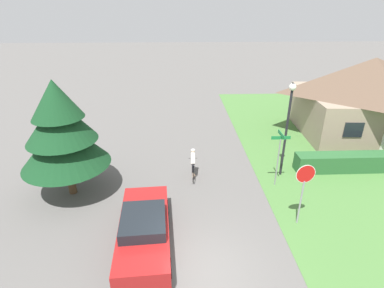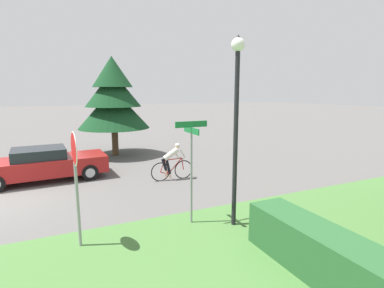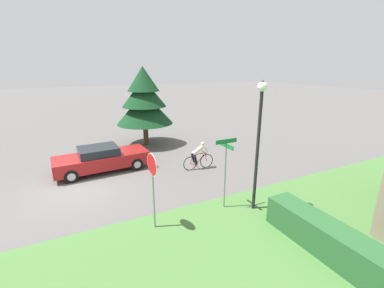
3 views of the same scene
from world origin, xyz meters
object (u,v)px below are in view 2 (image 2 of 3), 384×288
street_lamp (237,103)px  conifer_tall_near (113,98)px  stop_sign (75,166)px  cyclist (172,162)px  street_name_sign (191,154)px  sedan_left_lane (43,164)px

street_lamp → conifer_tall_near: size_ratio=0.91×
stop_sign → street_lamp: street_lamp is taller
stop_sign → street_lamp: bearing=-102.6°
cyclist → street_lamp: 5.27m
stop_sign → street_name_sign: bearing=-93.5°
stop_sign → conifer_tall_near: conifer_tall_near is taller
street_lamp → street_name_sign: street_lamp is taller
street_name_sign → conifer_tall_near: size_ratio=0.52×
street_lamp → street_name_sign: bearing=-120.9°
cyclist → conifer_tall_near: size_ratio=0.33×
street_name_sign → conifer_tall_near: conifer_tall_near is taller
street_name_sign → street_lamp: bearing=59.1°
sedan_left_lane → stop_sign: (6.10, 0.91, 1.26)m
stop_sign → conifer_tall_near: size_ratio=0.50×
stop_sign → street_name_sign: size_ratio=0.96×
street_lamp → street_name_sign: 1.76m
stop_sign → street_lamp: (0.52, 3.86, 1.34)m
cyclist → street_lamp: (4.61, 0.03, 2.55)m
cyclist → sedan_left_lane: bearing=159.1°
stop_sign → street_lamp: 4.12m
street_name_sign → conifer_tall_near: bearing=-178.5°
street_lamp → conifer_tall_near: (-10.39, -1.24, -0.07)m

